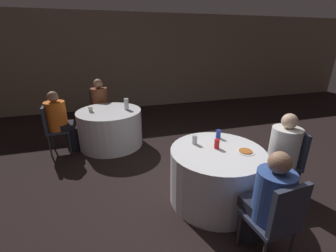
# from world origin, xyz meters

# --- Properties ---
(ground_plane) EXTENTS (16.00, 16.00, 0.00)m
(ground_plane) POSITION_xyz_m (0.00, 0.00, 0.00)
(ground_plane) COLOR black
(wall_back) EXTENTS (16.00, 0.06, 2.80)m
(wall_back) POSITION_xyz_m (0.00, 4.89, 1.40)
(wall_back) COLOR gray
(wall_back) RESTS_ON ground_plane
(table_near) EXTENTS (1.20, 1.20, 0.73)m
(table_near) POSITION_xyz_m (0.16, 0.02, 0.37)
(table_near) COLOR silver
(table_near) RESTS_ON ground_plane
(table_far) EXTENTS (1.26, 1.26, 0.73)m
(table_far) POSITION_xyz_m (-1.07, 2.18, 0.37)
(table_far) COLOR silver
(table_far) RESTS_ON ground_plane
(chair_near_east) EXTENTS (0.46, 0.45, 0.93)m
(chair_near_east) POSITION_xyz_m (1.17, -0.12, 0.55)
(chair_near_east) COLOR #2D3347
(chair_near_east) RESTS_ON ground_plane
(chair_near_south) EXTENTS (0.43, 0.43, 0.93)m
(chair_near_south) POSITION_xyz_m (0.23, -0.99, 0.55)
(chair_near_south) COLOR #2D3347
(chair_near_south) RESTS_ON ground_plane
(chair_far_west) EXTENTS (0.42, 0.41, 0.93)m
(chair_far_west) POSITION_xyz_m (-2.12, 2.14, 0.55)
(chair_far_west) COLOR #2D3347
(chair_far_west) RESTS_ON ground_plane
(chair_far_north) EXTENTS (0.46, 0.46, 0.93)m
(chair_far_north) POSITION_xyz_m (-1.25, 3.21, 0.55)
(chair_far_north) COLOR #2D3347
(chair_far_north) RESTS_ON ground_plane
(person_white_shirt) EXTENTS (0.53, 0.40, 1.17)m
(person_white_shirt) POSITION_xyz_m (1.01, -0.10, 0.61)
(person_white_shirt) COLOR #282828
(person_white_shirt) RESTS_ON ground_plane
(person_floral_shirt) EXTENTS (0.41, 0.52, 1.22)m
(person_floral_shirt) POSITION_xyz_m (-1.22, 3.05, 0.63)
(person_floral_shirt) COLOR #282828
(person_floral_shirt) RESTS_ON ground_plane
(person_blue_shirt) EXTENTS (0.35, 0.51, 1.16)m
(person_blue_shirt) POSITION_xyz_m (0.22, -0.83, 0.59)
(person_blue_shirt) COLOR black
(person_blue_shirt) RESTS_ON ground_plane
(person_orange_shirt) EXTENTS (0.52, 0.36, 1.18)m
(person_orange_shirt) POSITION_xyz_m (-1.96, 2.14, 0.61)
(person_orange_shirt) COLOR black
(person_orange_shirt) RESTS_ON ground_plane
(pizza_plate_near) EXTENTS (0.23, 0.23, 0.02)m
(pizza_plate_near) POSITION_xyz_m (0.47, -0.11, 0.74)
(pizza_plate_near) COLOR white
(pizza_plate_near) RESTS_ON table_near
(soda_can_red) EXTENTS (0.07, 0.07, 0.12)m
(soda_can_red) POSITION_xyz_m (0.18, 0.08, 0.79)
(soda_can_red) COLOR red
(soda_can_red) RESTS_ON table_near
(soda_can_silver) EXTENTS (0.07, 0.07, 0.12)m
(soda_can_silver) POSITION_xyz_m (-0.04, 0.29, 0.79)
(soda_can_silver) COLOR silver
(soda_can_silver) RESTS_ON table_near
(soda_can_blue) EXTENTS (0.07, 0.07, 0.12)m
(soda_can_blue) POSITION_xyz_m (0.35, 0.37, 0.79)
(soda_can_blue) COLOR #1E38A5
(soda_can_blue) RESTS_ON table_near
(bottle_far) EXTENTS (0.09, 0.09, 0.22)m
(bottle_far) POSITION_xyz_m (-0.72, 2.17, 0.84)
(bottle_far) COLOR white
(bottle_far) RESTS_ON table_far
(cup_far) EXTENTS (0.08, 0.08, 0.10)m
(cup_far) POSITION_xyz_m (-1.41, 2.20, 0.79)
(cup_far) COLOR silver
(cup_far) RESTS_ON table_far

